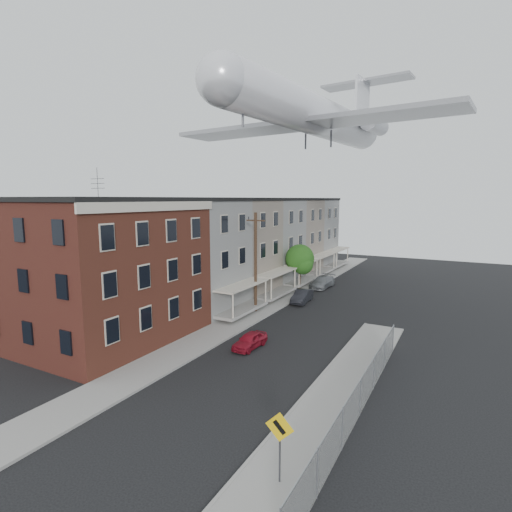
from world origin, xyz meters
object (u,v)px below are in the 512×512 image
(utility_pole, at_px, (256,261))
(airplane, at_px, (317,116))
(warning_sign, at_px, (280,436))
(street_tree, at_px, (301,260))
(car_near, at_px, (250,340))
(car_mid, at_px, (302,296))
(car_far, at_px, (322,282))

(utility_pole, distance_m, airplane, 14.98)
(warning_sign, relative_size, street_tree, 0.54)
(car_near, distance_m, car_mid, 13.18)
(warning_sign, relative_size, airplane, 0.09)
(car_far, xyz_separation_m, airplane, (1.21, -6.37, 17.28))
(utility_pole, xyz_separation_m, car_near, (3.80, -7.89, -4.14))
(utility_pole, bearing_deg, warning_sign, -59.52)
(warning_sign, relative_size, car_mid, 0.74)
(warning_sign, bearing_deg, airplane, 107.60)
(airplane, bearing_deg, car_mid, -129.04)
(utility_pole, bearing_deg, car_near, -64.30)
(street_tree, xyz_separation_m, airplane, (2.88, -3.75, 14.49))
(car_near, relative_size, car_mid, 0.83)
(car_near, bearing_deg, utility_pole, 119.29)
(car_mid, bearing_deg, warning_sign, -74.61)
(car_near, bearing_deg, car_mid, 99.58)
(car_near, height_order, car_far, car_far)
(car_mid, xyz_separation_m, car_far, (-0.42, 7.33, 0.03))
(warning_sign, xyz_separation_m, car_far, (-9.20, 31.57, -1.22))
(street_tree, bearing_deg, car_mid, -66.02)
(utility_pole, xyz_separation_m, car_far, (2.00, 12.54, -4.02))
(street_tree, distance_m, car_mid, 5.88)
(utility_pole, height_order, airplane, airplane)
(car_near, xyz_separation_m, car_mid, (-1.38, 13.10, 0.09))
(car_far, bearing_deg, car_near, -82.36)
(car_mid, bearing_deg, street_tree, 109.47)
(car_far, bearing_deg, airplane, -76.66)
(warning_sign, bearing_deg, car_far, 106.25)
(warning_sign, bearing_deg, street_tree, 110.58)
(utility_pole, bearing_deg, airplane, 62.56)
(airplane, bearing_deg, car_near, -87.59)
(street_tree, bearing_deg, car_near, -78.97)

